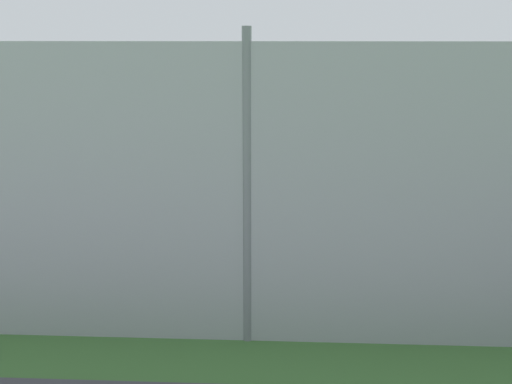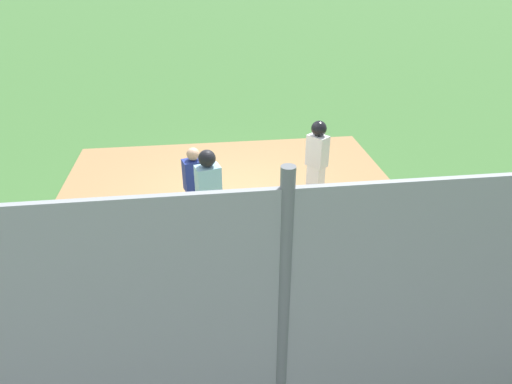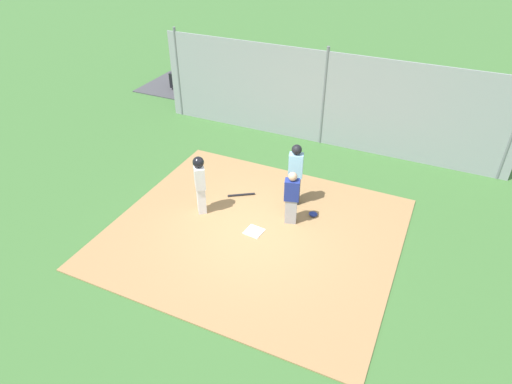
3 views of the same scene
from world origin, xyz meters
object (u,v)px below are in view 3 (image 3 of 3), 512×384
runner (200,181)px  catcher_mask (313,214)px  catcher (292,197)px  parked_car_silver (416,98)px  parked_car_dark (222,75)px  baseball_bat (241,195)px  home_plate (254,231)px  umpire (295,173)px

runner → catcher_mask: runner is taller
catcher → runner: size_ratio=0.90×
runner → parked_car_silver: 10.26m
parked_car_dark → baseball_bat: bearing=114.0°
runner → parked_car_dark: (3.90, -8.39, -0.40)m
catcher → runner: bearing=-92.1°
catcher → runner: (2.37, 0.58, 0.20)m
home_plate → parked_car_silver: parked_car_silver is taller
catcher → home_plate: bearing=-56.9°
home_plate → catcher_mask: catcher_mask is taller
home_plate → catcher_mask: 1.74m
catcher_mask → parked_car_dark: bearing=-47.3°
home_plate → runner: (1.68, -0.22, 0.97)m
catcher → parked_car_silver: size_ratio=0.35×
runner → parked_car_silver: (-4.27, -9.32, -0.40)m
runner → baseball_bat: size_ratio=2.16×
umpire → catcher_mask: umpire is taller
catcher → parked_car_dark: bearing=-157.1°
baseball_bat → umpire: bearing=158.7°
parked_car_silver → parked_car_dark: size_ratio=0.98×
umpire → parked_car_silver: 8.17m
parked_car_silver → parked_car_dark: bearing=11.1°
baseball_bat → parked_car_dark: size_ratio=0.18×
baseball_bat → runner: bearing=26.8°
catcher_mask → parked_car_silver: 8.39m
parked_car_silver → runner: bearing=70.0°
baseball_bat → parked_car_dark: (4.55, -7.26, 0.55)m
umpire → catcher_mask: (-0.70, 0.37, -0.92)m
runner → parked_car_dark: 9.26m
umpire → runner: size_ratio=1.07×
umpire → runner: bearing=-70.8°
runner → catcher: bearing=-23.7°
home_plate → parked_car_silver: bearing=-105.2°
baseball_bat → catcher: bearing=129.3°
home_plate → umpire: 1.98m
home_plate → parked_car_silver: size_ratio=0.10×
runner → parked_car_dark: size_ratio=0.39×
home_plate → parked_car_dark: size_ratio=0.10×
catcher → parked_car_silver: catcher is taller
runner → catcher_mask: (-2.85, -1.07, -0.92)m
catcher → umpire: 0.91m
parked_car_dark → parked_car_silver: bearing=178.5°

